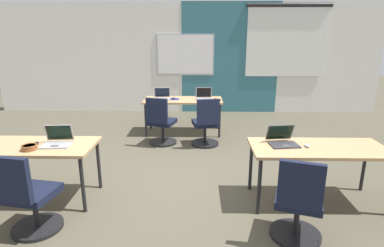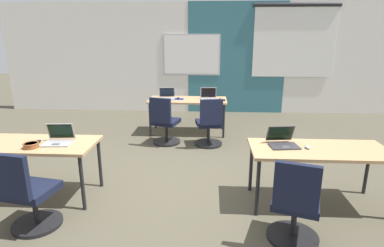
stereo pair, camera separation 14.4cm
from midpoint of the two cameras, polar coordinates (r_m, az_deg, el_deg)
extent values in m
plane|color=#4C4738|center=(4.61, -1.83, -9.92)|extent=(24.00, 24.00, 0.00)
cube|color=silver|center=(8.36, 0.68, 11.74)|extent=(10.00, 0.20, 2.80)
cube|color=#336B7A|center=(8.28, 8.59, 11.53)|extent=(2.48, 0.01, 2.80)
cube|color=#B7B7BC|center=(8.25, 0.40, 12.38)|extent=(1.48, 0.02, 1.04)
cube|color=white|center=(8.24, 0.40, 12.38)|extent=(1.40, 0.02, 0.96)
cube|color=white|center=(8.49, 18.51, 13.75)|extent=(2.00, 0.02, 1.69)
cylinder|color=black|center=(8.51, 19.06, 19.76)|extent=(2.10, 0.10, 0.10)
cube|color=tan|center=(4.33, -26.47, -3.39)|extent=(1.60, 0.70, 0.04)
cylinder|color=black|center=(3.90, -18.32, -10.29)|extent=(0.04, 0.04, 0.68)
cylinder|color=black|center=(4.41, -15.52, -6.93)|extent=(0.04, 0.04, 0.68)
cube|color=tan|center=(4.01, 23.11, -4.45)|extent=(1.60, 0.70, 0.04)
cylinder|color=black|center=(3.69, 12.96, -11.37)|extent=(0.04, 0.04, 0.68)
cylinder|color=black|center=(4.23, 11.66, -7.66)|extent=(0.04, 0.04, 0.68)
cylinder|color=black|center=(4.68, 30.03, -7.20)|extent=(0.04, 0.04, 0.68)
cube|color=tan|center=(6.48, -0.16, 4.28)|extent=(1.60, 0.70, 0.04)
cylinder|color=black|center=(6.36, -6.99, 0.60)|extent=(0.04, 0.04, 0.68)
cylinder|color=black|center=(6.27, 6.44, 0.40)|extent=(0.04, 0.04, 0.68)
cylinder|color=black|center=(6.93, -6.13, 1.91)|extent=(0.04, 0.04, 0.68)
cylinder|color=black|center=(6.85, 6.19, 1.74)|extent=(0.04, 0.04, 0.68)
cube|color=#9E9EA3|center=(6.49, -4.01, 4.50)|extent=(0.35, 0.25, 0.02)
cube|color=#4C4C4F|center=(6.44, -4.04, 4.50)|extent=(0.09, 0.07, 0.00)
cube|color=#9E9EA3|center=(6.61, -3.96, 5.72)|extent=(0.33, 0.10, 0.21)
cube|color=black|center=(6.61, -3.96, 5.73)|extent=(0.30, 0.09, 0.18)
cube|color=navy|center=(6.49, -1.90, 4.47)|extent=(0.22, 0.19, 0.00)
ellipsoid|color=black|center=(6.48, -1.90, 4.64)|extent=(0.06, 0.10, 0.03)
cylinder|color=black|center=(6.05, -3.95, -3.31)|extent=(0.52, 0.52, 0.04)
cylinder|color=black|center=(5.99, -3.98, -1.60)|extent=(0.06, 0.06, 0.34)
cube|color=black|center=(5.93, -4.02, 0.34)|extent=(0.54, 0.54, 0.08)
cube|color=black|center=(5.64, -5.06, 2.33)|extent=(0.40, 0.17, 0.46)
sphere|color=black|center=(6.25, -3.12, -2.63)|extent=(0.04, 0.04, 0.04)
sphere|color=black|center=(5.91, -2.22, -3.75)|extent=(0.04, 0.04, 0.04)
sphere|color=black|center=(6.07, -6.15, -3.27)|extent=(0.04, 0.04, 0.04)
cube|color=#9E9EA3|center=(4.13, -22.37, -3.40)|extent=(0.35, 0.26, 0.02)
cube|color=#4C4C4F|center=(4.08, -22.63, -3.50)|extent=(0.09, 0.07, 0.00)
cube|color=#9E9EA3|center=(4.22, -21.85, -1.28)|extent=(0.33, 0.10, 0.21)
cube|color=black|center=(4.22, -21.88, -1.28)|extent=(0.30, 0.08, 0.19)
ellipsoid|color=black|center=(4.28, -25.36, -2.97)|extent=(0.06, 0.10, 0.03)
cylinder|color=black|center=(3.94, -25.29, -16.12)|extent=(0.52, 0.52, 0.04)
cylinder|color=black|center=(3.84, -25.64, -13.69)|extent=(0.06, 0.06, 0.34)
cube|color=black|center=(3.75, -26.02, -10.88)|extent=(0.51, 0.51, 0.08)
cube|color=black|center=(3.48, -29.16, -8.52)|extent=(0.40, 0.13, 0.46)
sphere|color=black|center=(4.09, -23.22, -14.57)|extent=(0.04, 0.04, 0.04)
sphere|color=black|center=(3.76, -23.23, -17.38)|extent=(0.04, 0.04, 0.04)
sphere|color=black|center=(4.02, -28.53, -15.80)|extent=(0.04, 0.04, 0.04)
cube|color=#333338|center=(3.91, 17.43, -3.96)|extent=(0.36, 0.27, 0.02)
cube|color=#4C4C4F|center=(3.86, 17.72, -4.07)|extent=(0.10, 0.07, 0.00)
cube|color=#333338|center=(4.01, 16.74, -1.72)|extent=(0.34, 0.14, 0.21)
cube|color=black|center=(4.01, 16.77, -1.71)|extent=(0.30, 0.12, 0.18)
ellipsoid|color=#B2B2B7|center=(3.95, 21.28, -4.01)|extent=(0.06, 0.10, 0.03)
cylinder|color=black|center=(3.58, 18.93, -18.86)|extent=(0.52, 0.52, 0.04)
cylinder|color=black|center=(3.47, 19.22, -16.27)|extent=(0.06, 0.06, 0.34)
cube|color=black|center=(3.37, 19.55, -13.23)|extent=(0.56, 0.56, 0.08)
cube|color=black|center=(3.02, 19.80, -10.96)|extent=(0.40, 0.18, 0.46)
sphere|color=black|center=(3.77, 19.15, -16.87)|extent=(0.04, 0.04, 0.04)
sphere|color=black|center=(3.52, 22.69, -19.83)|extent=(0.04, 0.04, 0.04)
sphere|color=black|center=(3.52, 15.05, -19.06)|extent=(0.04, 0.04, 0.04)
cube|color=#9E9EA3|center=(6.43, 3.68, 4.41)|extent=(0.34, 0.25, 0.02)
cube|color=#4C4C4F|center=(6.38, 3.71, 4.41)|extent=(0.09, 0.06, 0.00)
cube|color=#9E9EA3|center=(6.54, 3.64, 5.65)|extent=(0.33, 0.06, 0.22)
cube|color=black|center=(6.54, 3.64, 5.65)|extent=(0.30, 0.05, 0.19)
cube|color=black|center=(6.41, 5.71, 4.25)|extent=(0.22, 0.19, 0.00)
ellipsoid|color=black|center=(6.40, 5.72, 4.42)|extent=(0.06, 0.10, 0.03)
cylinder|color=black|center=(5.95, 3.67, -3.65)|extent=(0.52, 0.52, 0.04)
cylinder|color=black|center=(5.89, 3.70, -1.91)|extent=(0.06, 0.06, 0.34)
cube|color=black|center=(5.83, 3.74, 0.05)|extent=(0.51, 0.51, 0.08)
cube|color=black|center=(5.52, 4.29, 2.05)|extent=(0.40, 0.13, 0.46)
sphere|color=black|center=(6.16, 3.26, -2.92)|extent=(0.04, 0.04, 0.04)
sphere|color=black|center=(5.93, 5.92, -3.76)|extent=(0.04, 0.04, 0.04)
sphere|color=black|center=(5.84, 1.66, -3.97)|extent=(0.04, 0.04, 0.04)
cylinder|color=brown|center=(4.12, -26.35, -3.63)|extent=(0.17, 0.17, 0.05)
torus|color=brown|center=(4.11, -26.40, -3.27)|extent=(0.18, 0.18, 0.02)
cylinder|color=#B26628|center=(4.11, -26.39, -3.35)|extent=(0.14, 0.14, 0.01)
camera|label=1|loc=(0.07, -88.97, 0.29)|focal=29.32mm
camera|label=2|loc=(0.07, 91.03, -0.29)|focal=29.32mm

